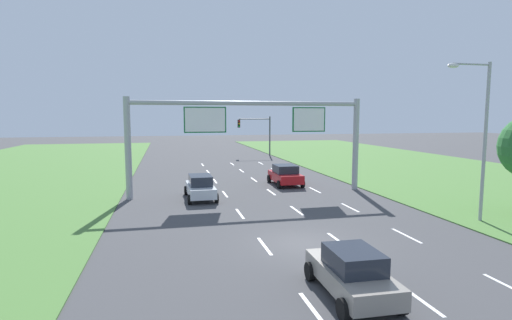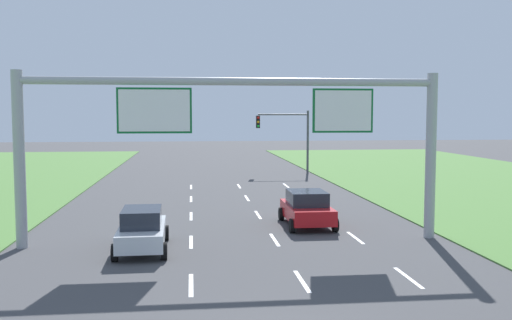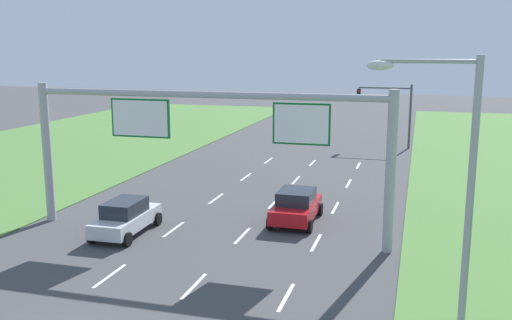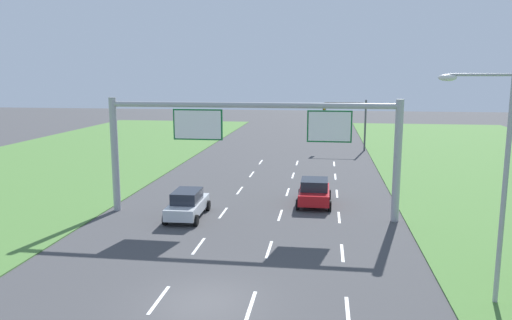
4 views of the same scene
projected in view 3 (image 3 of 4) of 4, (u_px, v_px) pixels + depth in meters
lane_dashes_inner_left at (110, 276)px, 22.04m from camera, size 0.14×50.40×0.01m
lane_dashes_inner_right at (194, 286)px, 21.09m from camera, size 0.14×50.40×0.01m
lane_dashes_slip at (286, 297)px, 20.14m from camera, size 0.14×50.40×0.01m
car_near_red at (296, 206)px, 28.72m from camera, size 2.19×4.15×1.66m
car_mid_lane at (126, 217)px, 26.88m from camera, size 2.06×4.35×1.65m
sign_gantry at (205, 133)px, 25.98m from camera, size 17.24×0.44×7.00m
traffic_light_mast at (388, 104)px, 49.94m from camera, size 4.76×0.49×5.60m
street_lamp at (453, 201)px, 13.50m from camera, size 2.61×0.32×8.50m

